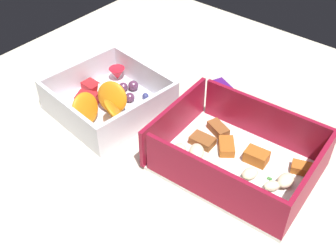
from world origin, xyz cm
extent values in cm
cube|color=beige|center=(0.00, 0.00, 1.00)|extent=(80.00, 80.00, 2.00)
cube|color=white|center=(10.21, 0.85, 2.30)|extent=(21.03, 16.39, 0.60)
cube|color=maroon|center=(0.45, 0.27, 5.66)|extent=(1.51, 15.21, 6.13)
cube|color=maroon|center=(19.97, 1.44, 5.66)|extent=(1.51, 15.21, 6.13)
cube|color=maroon|center=(9.77, 8.14, 5.66)|extent=(18.96, 1.74, 6.13)
cube|color=maroon|center=(10.65, -6.43, 5.66)|extent=(18.96, 1.74, 6.13)
ellipsoid|color=beige|center=(15.73, -3.09, 3.44)|extent=(2.80, 2.33, 1.20)
ellipsoid|color=beige|center=(16.99, 1.73, 3.56)|extent=(2.04, 2.83, 1.37)
ellipsoid|color=beige|center=(7.91, -1.97, 3.33)|extent=(2.25, 1.70, 1.05)
ellipsoid|color=beige|center=(10.22, -3.28, 3.60)|extent=(3.17, 3.48, 1.43)
ellipsoid|color=beige|center=(2.97, -2.59, 3.54)|extent=(2.92, 3.26, 1.35)
ellipsoid|color=beige|center=(12.78, 0.04, 3.43)|extent=(2.36, 2.80, 1.19)
ellipsoid|color=beige|center=(5.07, -1.38, 3.64)|extent=(3.44, 3.62, 1.48)
ellipsoid|color=beige|center=(12.59, -2.88, 3.63)|extent=(3.57, 3.46, 1.47)
ellipsoid|color=beige|center=(16.01, -0.31, 3.34)|extent=(2.51, 2.58, 1.06)
cube|color=brown|center=(4.42, 4.85, 3.23)|extent=(3.84, 2.93, 1.26)
cube|color=#AD5B1E|center=(11.84, 3.17, 3.48)|extent=(3.36, 2.49, 1.76)
cube|color=#AD5B1E|center=(7.44, 2.50, 3.22)|extent=(3.74, 3.97, 1.25)
cube|color=brown|center=(4.12, 1.33, 3.19)|extent=(3.53, 2.46, 1.18)
cube|color=#AD5B1E|center=(17.52, 5.42, 3.17)|extent=(3.21, 2.67, 1.15)
cube|color=#387A33|center=(14.98, 1.40, 2.70)|extent=(0.60, 0.40, 0.20)
cube|color=#387A33|center=(17.53, -1.42, 2.70)|extent=(0.60, 0.40, 0.20)
cube|color=#387A33|center=(18.00, -3.81, 2.70)|extent=(0.60, 0.40, 0.20)
cube|color=white|center=(-12.48, -0.92, 2.30)|extent=(17.29, 17.35, 0.60)
cube|color=white|center=(-19.94, -0.07, 4.91)|extent=(2.38, 15.65, 4.62)
cube|color=white|center=(-5.02, -1.78, 4.91)|extent=(2.38, 15.65, 4.62)
cube|color=white|center=(-11.62, 6.57, 4.91)|extent=(14.39, 2.23, 4.62)
cube|color=white|center=(-13.34, -8.42, 4.91)|extent=(14.39, 2.23, 4.62)
ellipsoid|color=orange|center=(-12.10, -6.00, 5.29)|extent=(3.56, 5.33, 5.19)
ellipsoid|color=orange|center=(-8.04, -3.82, 5.21)|extent=(6.27, 5.77, 5.02)
ellipsoid|color=orange|center=(-11.03, -1.44, 5.32)|extent=(5.66, 4.20, 5.23)
cube|color=#F4EACC|center=(-14.69, 0.82, 3.45)|extent=(3.52, 3.47, 1.70)
cube|color=red|center=(-17.54, 0.23, 3.45)|extent=(2.90, 2.23, 1.69)
cube|color=red|center=(-15.43, -2.84, 3.56)|extent=(3.92, 3.52, 1.92)
sphere|color=#562D4C|center=(-12.48, 4.69, 3.47)|extent=(1.73, 1.73, 1.73)
sphere|color=#562D4C|center=(-10.78, 2.06, 3.38)|extent=(1.55, 1.55, 1.55)
sphere|color=#562D4C|center=(-13.60, 3.45, 3.36)|extent=(1.53, 1.53, 1.53)
cone|color=red|center=(-16.76, 5.29, 3.69)|extent=(2.72, 2.72, 2.17)
sphere|color=navy|center=(-9.30, 4.15, 3.12)|extent=(1.05, 1.05, 1.05)
sphere|color=navy|center=(-8.21, 1.65, 3.12)|extent=(1.04, 1.04, 1.04)
sphere|color=navy|center=(-5.47, 3.65, 3.08)|extent=(0.96, 0.96, 0.96)
cube|color=#51197A|center=(0.30, 13.94, 2.60)|extent=(7.38, 5.00, 1.20)
camera|label=1|loc=(28.71, -36.37, 44.69)|focal=45.68mm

